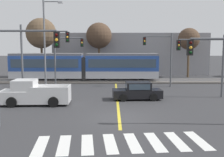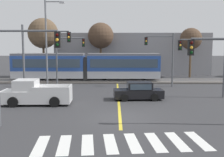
{
  "view_description": "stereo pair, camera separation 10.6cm",
  "coord_description": "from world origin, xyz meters",
  "px_view_note": "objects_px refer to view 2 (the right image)",
  "views": [
    {
      "loc": [
        -0.46,
        -17.74,
        4.74
      ],
      "look_at": [
        -0.58,
        7.99,
        1.6
      ],
      "focal_mm": 45.0,
      "sensor_mm": 36.0,
      "label": 1
    },
    {
      "loc": [
        -0.36,
        -17.74,
        4.74
      ],
      "look_at": [
        -0.58,
        7.99,
        1.6
      ],
      "focal_mm": 45.0,
      "sensor_mm": 36.0,
      "label": 2
    }
  ],
  "objects_px": {
    "bare_tree_west": "(101,36)",
    "bare_tree_far_west": "(43,33)",
    "traffic_light_far_right": "(163,52)",
    "bare_tree_east": "(191,39)",
    "sedan_crossing": "(138,91)",
    "traffic_light_far_left": "(66,53)",
    "pickup_truck": "(35,94)",
    "street_lamp_west": "(48,38)",
    "traffic_light_near_left": "(19,59)",
    "traffic_light_mid_left": "(39,50)",
    "light_rail_tram": "(86,66)",
    "traffic_light_mid_right": "(208,56)"
  },
  "relations": [
    {
      "from": "sedan_crossing",
      "to": "street_lamp_west",
      "type": "xyz_separation_m",
      "value": [
        -9.79,
        8.74,
        4.79
      ]
    },
    {
      "from": "light_rail_tram",
      "to": "traffic_light_mid_left",
      "type": "bearing_deg",
      "value": -104.78
    },
    {
      "from": "bare_tree_east",
      "to": "traffic_light_far_left",
      "type": "bearing_deg",
      "value": -149.75
    },
    {
      "from": "traffic_light_mid_right",
      "to": "bare_tree_west",
      "type": "bearing_deg",
      "value": 122.11
    },
    {
      "from": "sedan_crossing",
      "to": "traffic_light_far_left",
      "type": "height_order",
      "value": "traffic_light_far_left"
    },
    {
      "from": "traffic_light_far_right",
      "to": "traffic_light_near_left",
      "type": "bearing_deg",
      "value": -125.01
    },
    {
      "from": "light_rail_tram",
      "to": "bare_tree_east",
      "type": "distance_m",
      "value": 15.64
    },
    {
      "from": "pickup_truck",
      "to": "street_lamp_west",
      "type": "xyz_separation_m",
      "value": [
        -1.43,
        10.84,
        4.65
      ]
    },
    {
      "from": "pickup_truck",
      "to": "traffic_light_far_left",
      "type": "bearing_deg",
      "value": 83.84
    },
    {
      "from": "street_lamp_west",
      "to": "bare_tree_east",
      "type": "relative_size",
      "value": 1.38
    },
    {
      "from": "pickup_truck",
      "to": "traffic_light_far_right",
      "type": "xyz_separation_m",
      "value": [
        11.69,
        9.51,
        3.1
      ]
    },
    {
      "from": "pickup_truck",
      "to": "traffic_light_mid_right",
      "type": "bearing_deg",
      "value": 11.91
    },
    {
      "from": "pickup_truck",
      "to": "traffic_light_near_left",
      "type": "distance_m",
      "value": 6.77
    },
    {
      "from": "traffic_light_far_right",
      "to": "bare_tree_west",
      "type": "bearing_deg",
      "value": 126.87
    },
    {
      "from": "street_lamp_west",
      "to": "bare_tree_west",
      "type": "height_order",
      "value": "street_lamp_west"
    },
    {
      "from": "traffic_light_near_left",
      "to": "bare_tree_west",
      "type": "xyz_separation_m",
      "value": [
        3.41,
        25.39,
        2.06
      ]
    },
    {
      "from": "traffic_light_mid_right",
      "to": "traffic_light_far_left",
      "type": "bearing_deg",
      "value": 156.01
    },
    {
      "from": "traffic_light_far_right",
      "to": "traffic_light_mid_right",
      "type": "relative_size",
      "value": 1.07
    },
    {
      "from": "traffic_light_far_left",
      "to": "bare_tree_west",
      "type": "relative_size",
      "value": 0.73
    },
    {
      "from": "traffic_light_far_right",
      "to": "traffic_light_mid_right",
      "type": "height_order",
      "value": "traffic_light_far_right"
    },
    {
      "from": "traffic_light_near_left",
      "to": "traffic_light_far_left",
      "type": "bearing_deg",
      "value": 89.5
    },
    {
      "from": "traffic_light_near_left",
      "to": "traffic_light_mid_left",
      "type": "height_order",
      "value": "traffic_light_mid_left"
    },
    {
      "from": "traffic_light_near_left",
      "to": "bare_tree_far_west",
      "type": "distance_m",
      "value": 24.41
    },
    {
      "from": "light_rail_tram",
      "to": "pickup_truck",
      "type": "distance_m",
      "value": 14.0
    },
    {
      "from": "traffic_light_near_left",
      "to": "bare_tree_east",
      "type": "height_order",
      "value": "bare_tree_east"
    },
    {
      "from": "street_lamp_west",
      "to": "light_rail_tram",
      "type": "bearing_deg",
      "value": 34.72
    },
    {
      "from": "bare_tree_far_west",
      "to": "bare_tree_east",
      "type": "bearing_deg",
      "value": 1.72
    },
    {
      "from": "traffic_light_mid_left",
      "to": "bare_tree_east",
      "type": "relative_size",
      "value": 0.91
    },
    {
      "from": "traffic_light_far_right",
      "to": "traffic_light_near_left",
      "type": "distance_m",
      "value": 18.9
    },
    {
      "from": "traffic_light_mid_right",
      "to": "bare_tree_far_west",
      "type": "relative_size",
      "value": 0.66
    },
    {
      "from": "street_lamp_west",
      "to": "bare_tree_west",
      "type": "distance_m",
      "value": 10.31
    },
    {
      "from": "pickup_truck",
      "to": "traffic_light_far_left",
      "type": "xyz_separation_m",
      "value": [
        0.98,
        9.09,
        2.99
      ]
    },
    {
      "from": "light_rail_tram",
      "to": "traffic_light_far_right",
      "type": "bearing_deg",
      "value": -24.83
    },
    {
      "from": "sedan_crossing",
      "to": "traffic_light_mid_left",
      "type": "xyz_separation_m",
      "value": [
        -8.61,
        0.48,
        3.51
      ]
    },
    {
      "from": "traffic_light_near_left",
      "to": "bare_tree_east",
      "type": "xyz_separation_m",
      "value": [
        16.29,
        24.49,
        1.55
      ]
    },
    {
      "from": "bare_tree_west",
      "to": "bare_tree_east",
      "type": "relative_size",
      "value": 1.12
    },
    {
      "from": "traffic_light_mid_left",
      "to": "bare_tree_east",
      "type": "xyz_separation_m",
      "value": [
        17.4,
        15.94,
        1.26
      ]
    },
    {
      "from": "traffic_light_far_left",
      "to": "street_lamp_west",
      "type": "xyz_separation_m",
      "value": [
        -2.41,
        1.75,
        1.66
      ]
    },
    {
      "from": "bare_tree_west",
      "to": "bare_tree_far_west",
      "type": "bearing_deg",
      "value": -169.19
    },
    {
      "from": "light_rail_tram",
      "to": "traffic_light_mid_left",
      "type": "relative_size",
      "value": 2.88
    },
    {
      "from": "traffic_light_far_right",
      "to": "traffic_light_near_left",
      "type": "relative_size",
      "value": 1.0
    },
    {
      "from": "street_lamp_west",
      "to": "traffic_light_far_right",
      "type": "bearing_deg",
      "value": -5.79
    },
    {
      "from": "light_rail_tram",
      "to": "street_lamp_west",
      "type": "relative_size",
      "value": 1.89
    },
    {
      "from": "pickup_truck",
      "to": "bare_tree_west",
      "type": "xyz_separation_m",
      "value": [
        4.26,
        19.42,
        5.14
      ]
    },
    {
      "from": "light_rail_tram",
      "to": "traffic_light_mid_left",
      "type": "height_order",
      "value": "traffic_light_mid_left"
    },
    {
      "from": "sedan_crossing",
      "to": "bare_tree_far_west",
      "type": "height_order",
      "value": "bare_tree_far_west"
    },
    {
      "from": "traffic_light_far_right",
      "to": "bare_tree_east",
      "type": "bearing_deg",
      "value": 58.81
    },
    {
      "from": "traffic_light_near_left",
      "to": "bare_tree_east",
      "type": "bearing_deg",
      "value": 56.36
    },
    {
      "from": "traffic_light_mid_left",
      "to": "bare_tree_far_west",
      "type": "relative_size",
      "value": 0.77
    },
    {
      "from": "traffic_light_far_left",
      "to": "sedan_crossing",
      "type": "bearing_deg",
      "value": -43.48
    }
  ]
}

